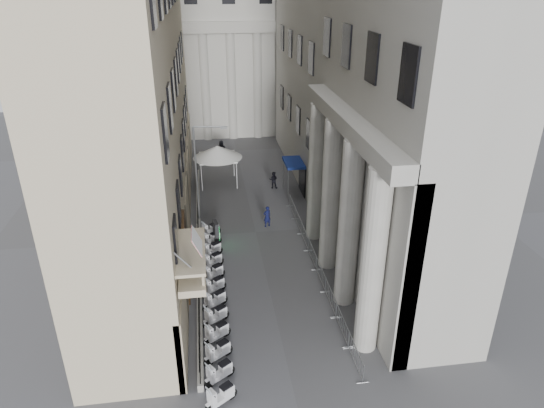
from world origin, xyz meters
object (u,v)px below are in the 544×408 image
(security_tent, at_px, (218,152))
(pedestrian_b, at_px, (273,180))
(scooter_0, at_px, (222,405))
(street_lamp, at_px, (200,167))
(pedestrian_a, at_px, (267,216))
(info_kiosk, at_px, (216,234))

(security_tent, height_order, pedestrian_b, security_tent)
(scooter_0, relative_size, security_tent, 0.33)
(scooter_0, relative_size, street_lamp, 0.19)
(security_tent, height_order, pedestrian_a, security_tent)
(scooter_0, height_order, pedestrian_a, pedestrian_a)
(security_tent, bearing_deg, scooter_0, -92.31)
(street_lamp, height_order, info_kiosk, street_lamp)
(security_tent, relative_size, pedestrian_a, 2.63)
(pedestrian_a, bearing_deg, street_lamp, -38.29)
(pedestrian_a, bearing_deg, info_kiosk, 10.08)
(scooter_0, distance_m, info_kiosk, 14.34)
(pedestrian_b, bearing_deg, security_tent, -5.89)
(street_lamp, relative_size, pedestrian_a, 4.58)
(scooter_0, distance_m, street_lamp, 18.84)
(info_kiosk, bearing_deg, pedestrian_a, 22.78)
(street_lamp, bearing_deg, pedestrian_b, 51.24)
(street_lamp, xyz_separation_m, info_kiosk, (0.89, -3.94, -3.64))
(security_tent, relative_size, pedestrian_b, 2.82)
(pedestrian_b, bearing_deg, info_kiosk, 76.00)
(pedestrian_a, distance_m, pedestrian_b, 7.56)
(info_kiosk, relative_size, pedestrian_a, 1.17)
(security_tent, relative_size, info_kiosk, 2.25)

